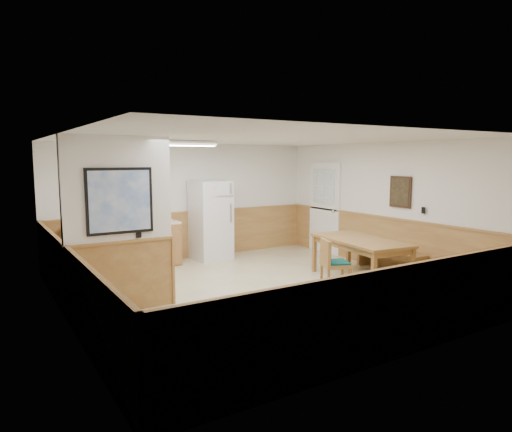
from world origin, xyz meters
TOP-DOWN VIEW (x-y plane):
  - ground at (0.00, 0.00)m, footprint 6.00×6.00m
  - ceiling at (0.00, 0.00)m, footprint 6.00×6.00m
  - back_wall at (0.00, 3.00)m, footprint 6.00×0.02m
  - right_wall at (3.00, 0.00)m, footprint 0.02×6.00m
  - left_wall at (-3.00, 0.00)m, footprint 0.02×6.00m
  - wainscot_back at (0.00, 2.98)m, footprint 6.00×0.04m
  - wainscot_right at (2.98, 0.00)m, footprint 0.04×6.00m
  - wainscot_left at (-2.98, 0.00)m, footprint 0.04×6.00m
  - partition_wall at (-2.25, 0.19)m, footprint 1.50×0.20m
  - kitchen_counter at (-1.21, 2.68)m, footprint 2.20×0.61m
  - exterior_door at (2.96, 1.90)m, footprint 0.07×1.02m
  - kitchen_window at (-2.10, 2.98)m, footprint 0.80×0.04m
  - wall_painting at (2.97, -0.30)m, footprint 0.04×0.50m
  - fluorescent_fixture at (-0.80, 1.30)m, footprint 1.20×0.30m
  - refrigerator at (0.38, 2.63)m, footprint 0.80×0.75m
  - dining_table at (1.88, -0.37)m, footprint 1.15×1.97m
  - dining_bench at (2.78, -0.27)m, footprint 0.39×1.54m
  - dining_chair at (1.02, -0.56)m, footprint 0.71×0.60m
  - fire_extinguisher at (-0.65, 2.70)m, footprint 0.15×0.15m
  - soap_bottle at (-2.09, 2.64)m, footprint 0.08×0.08m

SIDE VIEW (x-z plane):
  - ground at x=0.00m, z-range 0.00..0.00m
  - dining_bench at x=2.78m, z-range 0.12..0.57m
  - kitchen_counter at x=-1.21m, z-range -0.04..0.96m
  - dining_chair at x=1.02m, z-range 0.07..0.92m
  - wainscot_back at x=0.00m, z-range 0.00..1.00m
  - wainscot_right at x=2.98m, z-range 0.00..1.00m
  - wainscot_left at x=-2.98m, z-range 0.00..1.00m
  - dining_table at x=1.88m, z-range 0.28..1.03m
  - refrigerator at x=0.38m, z-range 0.00..1.71m
  - soap_bottle at x=-2.09m, z-range 0.90..1.13m
  - exterior_door at x=2.96m, z-range -0.02..2.13m
  - fire_extinguisher at x=-0.65m, z-range 0.87..1.37m
  - partition_wall at x=-2.25m, z-range -0.02..2.48m
  - back_wall at x=0.00m, z-range 0.00..2.50m
  - right_wall at x=3.00m, z-range 0.00..2.50m
  - left_wall at x=-3.00m, z-range 0.00..2.50m
  - kitchen_window at x=-2.10m, z-range 1.05..2.05m
  - wall_painting at x=2.97m, z-range 1.25..1.85m
  - fluorescent_fixture at x=-0.80m, z-range 2.40..2.49m
  - ceiling at x=0.00m, z-range 2.49..2.51m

